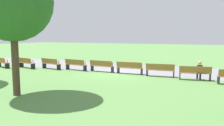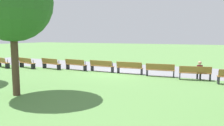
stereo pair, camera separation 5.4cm
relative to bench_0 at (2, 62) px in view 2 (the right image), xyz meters
The scene contains 12 objects.
ground_plane 10.17m from the bench_0, ahead, with size 120.00×120.00×0.00m, color #5B8C47.
path_paving 10.94m from the bench_0, 23.52° to the left, with size 34.59×5.54×0.01m, color gray.
bench_0 is the anchor object (origin of this frame).
bench_1 2.26m from the bench_0, 15.74° to the left, with size 1.95×0.91×0.89m.
bench_2 4.52m from the bench_0, 13.77° to the left, with size 1.95×0.79×0.89m.
bench_3 6.78m from the bench_0, 11.81° to the left, with size 1.93×0.67×0.89m.
bench_4 9.03m from the bench_0, ahead, with size 1.91×0.54×0.89m.
bench_5 11.26m from the bench_0, ahead, with size 1.91×0.54×0.89m.
bench_6 13.49m from the bench_0, ahead, with size 1.93×0.67×0.89m.
bench_7 15.70m from the bench_0, ahead, with size 1.95×0.79×0.89m.
person_seated 15.95m from the bench_0, ahead, with size 0.39×0.56×1.20m.
tree_1 11.26m from the bench_0, 36.26° to the right, with size 3.61×3.61×6.09m.
Camera 2 is at (7.03, -15.51, 2.75)m, focal length 37.15 mm.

